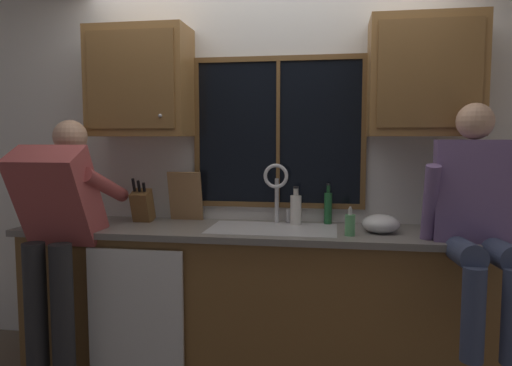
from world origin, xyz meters
The scene contains 22 objects.
back_wall centered at (0.00, 0.06, 1.27)m, with size 5.41×0.12×2.55m, color silver.
window_glass centered at (0.09, -0.01, 1.52)m, with size 1.10×0.02×0.95m, color black.
window_frame_top centered at (0.09, -0.02, 2.02)m, with size 1.17×0.02×0.04m, color brown.
window_frame_bottom centered at (0.09, -0.02, 1.03)m, with size 1.17×0.02×0.04m, color brown.
window_frame_left centered at (-0.48, -0.02, 1.52)m, with size 0.04×0.02×0.95m, color brown.
window_frame_right centered at (0.66, -0.02, 1.52)m, with size 0.04×0.02×0.95m, color brown.
window_mullion_center centered at (0.09, -0.02, 1.52)m, with size 0.02×0.02×0.95m, color brown.
lower_cabinet_run centered at (0.00, -0.29, 0.44)m, with size 3.01×0.58×0.88m, color brown.
countertop centered at (0.00, -0.31, 0.90)m, with size 3.07×0.62×0.04m, color slate.
dishwasher_front centered at (-0.70, -0.61, 0.46)m, with size 0.60×0.02×0.74m, color white.
upper_cabinet_left centered at (-0.82, -0.17, 1.86)m, with size 0.66×0.36×0.72m.
upper_cabinet_right centered at (1.00, -0.17, 1.86)m, with size 0.66×0.36×0.72m.
sink centered at (0.09, -0.30, 0.82)m, with size 0.80×0.46×0.21m.
faucet centered at (0.10, -0.12, 1.17)m, with size 0.18×0.09×0.40m.
person_standing centered at (-1.17, -0.64, 0.98)m, with size 0.53×0.66×1.60m.
person_sitting_on_counter centered at (1.22, -0.57, 1.10)m, with size 0.54×0.61×1.26m.
knife_block centered at (-0.82, -0.19, 1.03)m, with size 0.12×0.18×0.32m.
cutting_board centered at (-0.55, -0.09, 1.09)m, with size 0.23×0.02×0.34m, color #997047.
mixing_bowl centered at (0.75, -0.31, 0.97)m, with size 0.23×0.23×0.11m, color silver.
soap_dispenser centered at (0.56, -0.44, 0.99)m, with size 0.06×0.07×0.17m.
bottle_green_glass centered at (0.22, -0.14, 1.02)m, with size 0.07×0.07×0.25m.
bottle_tall_clear centered at (0.43, -0.07, 1.03)m, with size 0.05×0.05×0.27m.
Camera 1 is at (0.47, -3.28, 1.49)m, focal length 33.93 mm.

